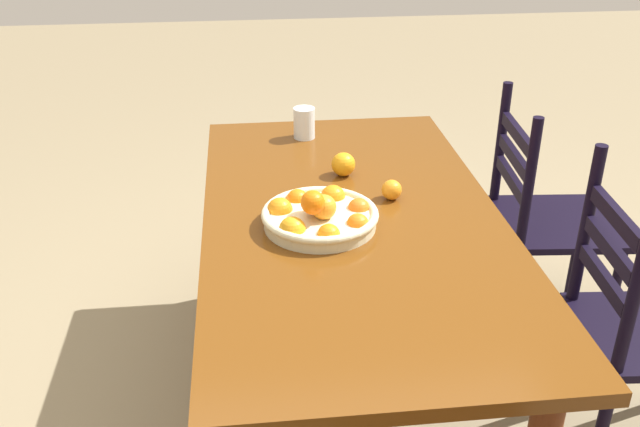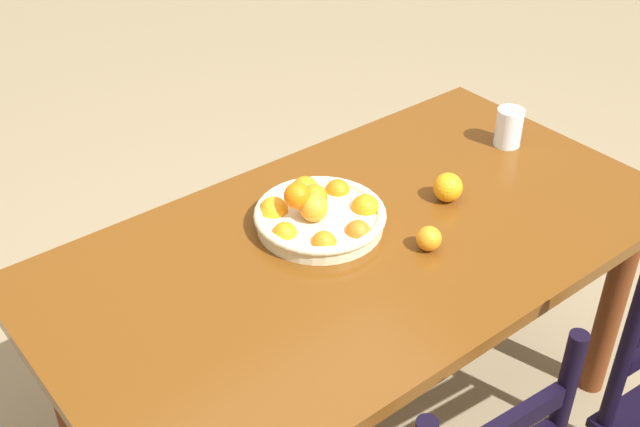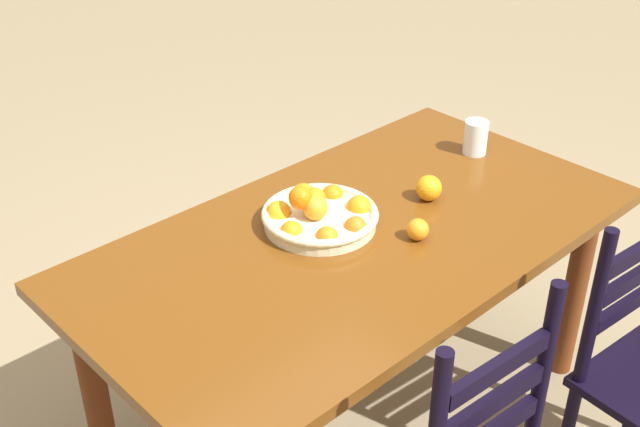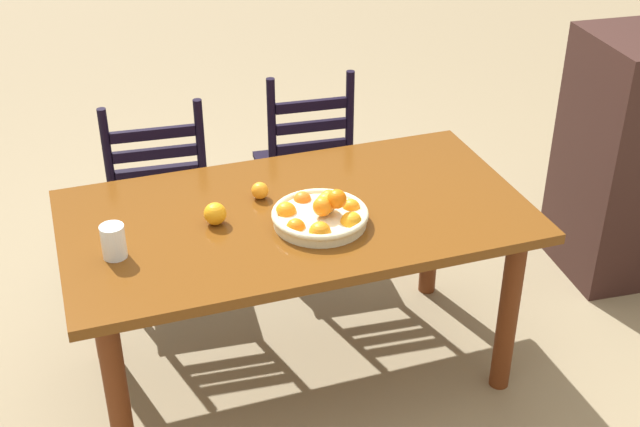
{
  "view_description": "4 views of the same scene",
  "coord_description": "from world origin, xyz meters",
  "px_view_note": "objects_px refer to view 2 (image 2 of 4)",
  "views": [
    {
      "loc": [
        1.83,
        -0.3,
        1.69
      ],
      "look_at": [
        0.05,
        -0.1,
        0.76
      ],
      "focal_mm": 39.94,
      "sensor_mm": 36.0,
      "label": 1
    },
    {
      "loc": [
        1.07,
        1.17,
        1.9
      ],
      "look_at": [
        0.05,
        -0.1,
        0.76
      ],
      "focal_mm": 44.52,
      "sensor_mm": 36.0,
      "label": 2
    },
    {
      "loc": [
        1.38,
        1.3,
        1.93
      ],
      "look_at": [
        0.05,
        -0.1,
        0.76
      ],
      "focal_mm": 44.8,
      "sensor_mm": 36.0,
      "label": 3
    },
    {
      "loc": [
        -0.75,
        -2.46,
        2.24
      ],
      "look_at": [
        0.05,
        -0.1,
        0.76
      ],
      "focal_mm": 47.67,
      "sensor_mm": 36.0,
      "label": 4
    }
  ],
  "objects_px": {
    "orange_loose_0": "(448,187)",
    "orange_loose_1": "(429,239)",
    "dining_table": "(362,268)",
    "fruit_bowl": "(319,215)",
    "drinking_glass": "(509,127)"
  },
  "relations": [
    {
      "from": "orange_loose_0",
      "to": "fruit_bowl",
      "type": "bearing_deg",
      "value": -19.14
    },
    {
      "from": "dining_table",
      "to": "orange_loose_0",
      "type": "height_order",
      "value": "orange_loose_0"
    },
    {
      "from": "fruit_bowl",
      "to": "orange_loose_0",
      "type": "xyz_separation_m",
      "value": [
        -0.34,
        0.12,
        0.0
      ]
    },
    {
      "from": "orange_loose_0",
      "to": "orange_loose_1",
      "type": "xyz_separation_m",
      "value": [
        0.19,
        0.12,
        -0.01
      ]
    },
    {
      "from": "drinking_glass",
      "to": "fruit_bowl",
      "type": "bearing_deg",
      "value": -1.83
    },
    {
      "from": "fruit_bowl",
      "to": "orange_loose_0",
      "type": "distance_m",
      "value": 0.36
    },
    {
      "from": "dining_table",
      "to": "orange_loose_0",
      "type": "relative_size",
      "value": 20.85
    },
    {
      "from": "fruit_bowl",
      "to": "drinking_glass",
      "type": "relative_size",
      "value": 2.92
    },
    {
      "from": "fruit_bowl",
      "to": "drinking_glass",
      "type": "height_order",
      "value": "fruit_bowl"
    },
    {
      "from": "dining_table",
      "to": "orange_loose_1",
      "type": "distance_m",
      "value": 0.21
    },
    {
      "from": "orange_loose_0",
      "to": "drinking_glass",
      "type": "xyz_separation_m",
      "value": [
        -0.35,
        -0.1,
        0.02
      ]
    },
    {
      "from": "dining_table",
      "to": "orange_loose_0",
      "type": "distance_m",
      "value": 0.32
    },
    {
      "from": "dining_table",
      "to": "fruit_bowl",
      "type": "xyz_separation_m",
      "value": [
        0.06,
        -0.11,
        0.13
      ]
    },
    {
      "from": "orange_loose_1",
      "to": "drinking_glass",
      "type": "relative_size",
      "value": 0.54
    },
    {
      "from": "orange_loose_1",
      "to": "drinking_glass",
      "type": "bearing_deg",
      "value": -158.13
    }
  ]
}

